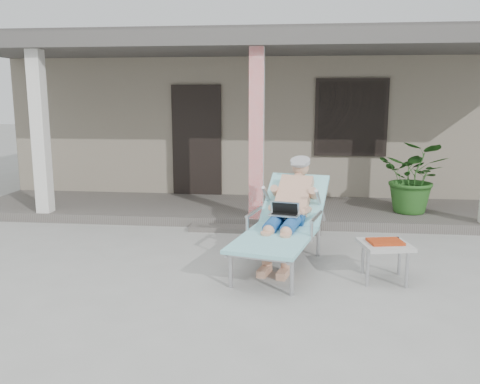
# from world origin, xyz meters

# --- Properties ---
(ground) EXTENTS (60.00, 60.00, 0.00)m
(ground) POSITION_xyz_m (0.00, 0.00, 0.00)
(ground) COLOR #9E9E99
(ground) RESTS_ON ground
(house) EXTENTS (10.40, 5.40, 3.30)m
(house) POSITION_xyz_m (0.00, 6.50, 1.67)
(house) COLOR gray
(house) RESTS_ON ground
(porch_deck) EXTENTS (10.00, 2.00, 0.15)m
(porch_deck) POSITION_xyz_m (0.00, 3.00, 0.07)
(porch_deck) COLOR #605B56
(porch_deck) RESTS_ON ground
(porch_overhang) EXTENTS (10.00, 2.30, 2.85)m
(porch_overhang) POSITION_xyz_m (0.00, 2.95, 2.79)
(porch_overhang) COLOR silver
(porch_overhang) RESTS_ON porch_deck
(porch_step) EXTENTS (2.00, 0.30, 0.07)m
(porch_step) POSITION_xyz_m (0.00, 1.85, 0.04)
(porch_step) COLOR #605B56
(porch_step) RESTS_ON ground
(lounger) EXTENTS (1.21, 2.14, 1.34)m
(lounger) POSITION_xyz_m (0.50, 0.44, 0.83)
(lounger) COLOR #B7B7BC
(lounger) RESTS_ON ground
(side_table) EXTENTS (0.61, 0.61, 0.47)m
(side_table) POSITION_xyz_m (1.62, -0.06, 0.39)
(side_table) COLOR #B0AFAB
(side_table) RESTS_ON ground
(potted_palm) EXTENTS (1.35, 1.28, 1.18)m
(potted_palm) POSITION_xyz_m (2.53, 2.79, 0.74)
(potted_palm) COLOR #26591E
(potted_palm) RESTS_ON porch_deck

